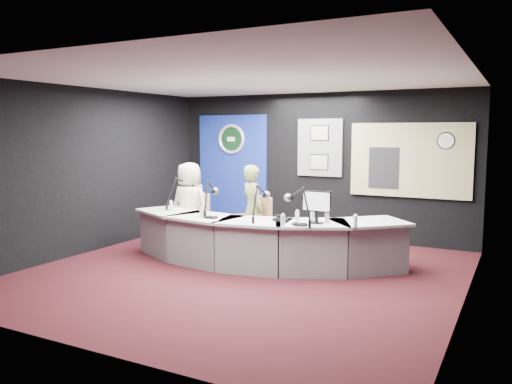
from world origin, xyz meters
The scene contains 33 objects.
ground centered at (0.00, 0.00, 0.00)m, with size 6.00×6.00×0.00m, color black.
ceiling centered at (0.00, 0.00, 2.80)m, with size 6.00×6.00×0.02m, color silver.
wall_back centered at (0.00, 3.00, 1.40)m, with size 6.00×0.02×2.80m, color black.
wall_front centered at (0.00, -3.00, 1.40)m, with size 6.00×0.02×2.80m, color black.
wall_left centered at (-3.00, 0.00, 1.40)m, with size 0.02×6.00×2.80m, color black.
wall_right centered at (3.00, 0.00, 1.40)m, with size 0.02×6.00×2.80m, color black.
broadcast_desk centered at (-0.05, 0.55, 0.38)m, with size 4.50×1.90×0.75m, color #B0B3B4, non-canonical shape.
backdrop_panel centered at (-1.90, 2.97, 1.25)m, with size 1.60×0.05×2.30m, color navy.
agency_seal centered at (-1.90, 2.93, 1.90)m, with size 0.63×0.63×0.07m, color silver.
seal_center centered at (-1.90, 2.94, 1.90)m, with size 0.48×0.48×0.01m, color black.
pinboard centered at (0.05, 2.97, 1.75)m, with size 0.90×0.04×1.10m, color slate.
framed_photo_upper centered at (0.05, 2.94, 2.03)m, with size 0.34×0.02×0.27m, color gray.
framed_photo_lower centered at (0.05, 2.94, 1.47)m, with size 0.34×0.02×0.27m, color gray.
booth_window_frame centered at (1.75, 2.97, 1.55)m, with size 2.12×0.06×1.32m, color tan.
booth_glow centered at (1.75, 2.96, 1.55)m, with size 2.00×0.02×1.20m, color #FFCDA1.
equipment_rack centered at (1.30, 2.94, 1.40)m, with size 0.55×0.02×0.75m, color black.
wall_clock centered at (2.35, 2.94, 1.90)m, with size 0.28×0.28×0.01m, color white.
armchair_left centered at (-1.56, 0.91, 0.50)m, with size 0.56×0.56×0.99m, color #B27451, non-canonical shape.
armchair_right centered at (-0.47, 1.20, 0.46)m, with size 0.51×0.51×0.91m, color #B27451, non-canonical shape.
draped_jacket centered at (-1.58, 1.16, 0.62)m, with size 0.50×0.10×0.70m, color #686558.
person_man centered at (-1.56, 0.91, 0.76)m, with size 0.75×0.49×1.53m, color beige.
person_woman centered at (-0.47, 1.20, 0.75)m, with size 0.55×0.36×1.50m, color olive.
computer_monitor centered at (0.98, 0.42, 1.07)m, with size 0.49×0.03×0.33m, color black.
desk_phone centered at (0.44, 0.36, 0.78)m, with size 0.18×0.15×0.05m, color black.
headphones_near centered at (0.83, 0.16, 0.77)m, with size 0.22×0.22×0.04m, color black.
headphones_far centered at (-0.59, 0.09, 0.77)m, with size 0.22×0.22×0.04m, color black.
paper_stack centered at (-1.62, 0.70, 0.75)m, with size 0.20×0.29×0.00m, color white.
notepad centered at (-0.54, 0.04, 0.75)m, with size 0.23×0.32×0.00m, color white.
boom_mic_a centered at (-1.56, 0.73, 1.05)m, with size 0.42×0.66×0.60m, color black, non-canonical shape.
boom_mic_b centered at (-0.81, 0.39, 1.05)m, with size 0.31×0.71×0.60m, color black, non-canonical shape.
boom_mic_c centered at (0.13, 0.30, 1.05)m, with size 0.21×0.73×0.60m, color black, non-canonical shape.
boom_mic_d centered at (0.75, 0.29, 1.05)m, with size 0.62×0.49×0.60m, color black, non-canonical shape.
water_bottles centered at (-0.02, 0.30, 0.84)m, with size 3.18×0.66×0.18m, color silver, non-canonical shape.
Camera 1 is at (3.56, -6.37, 2.05)m, focal length 36.00 mm.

